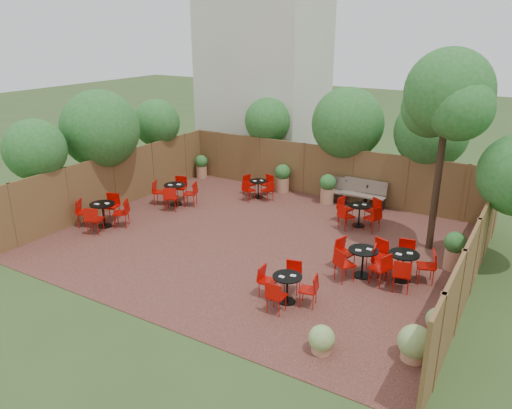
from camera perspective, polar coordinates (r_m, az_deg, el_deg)
The scene contains 13 objects.
ground at distance 15.21m, azimuth 0.39°, elevation -4.37°, with size 80.00×80.00×0.00m, color #354F23.
courtyard_paving at distance 15.21m, azimuth 0.39°, elevation -4.34°, with size 12.00×10.00×0.02m, color #3D1F19.
fence_back at distance 19.09m, azimuth 8.09°, elevation 3.72°, with size 12.00×0.08×2.00m, color brown.
fence_left at distance 18.46m, azimuth -15.85°, elevation 2.59°, with size 0.08×10.00×2.00m, color brown.
fence_right at distance 13.08m, azimuth 23.74°, elevation -5.58°, with size 0.08×10.00×2.00m, color brown.
neighbour_building at distance 23.16m, azimuth 0.95°, elevation 14.31°, with size 5.00×4.00×8.00m, color beige.
overhang_foliage at distance 17.50m, azimuth 1.85°, elevation 8.27°, with size 15.56×10.55×2.75m.
courtyard_tree at distance 14.52m, azimuth 21.15°, elevation 11.18°, with size 2.58×2.48×5.73m.
park_bench_left at distance 18.54m, azimuth 10.48°, elevation 1.50°, with size 1.55×0.56×0.95m.
park_bench_right at distance 18.35m, azimuth 12.26°, elevation 1.26°, with size 1.63×0.55×1.00m.
bistro_tables at distance 15.26m, azimuth 0.88°, elevation -2.43°, with size 11.04×7.66×0.92m.
planters at distance 18.14m, azimuth 5.83°, elevation 1.64°, with size 11.56×4.04×1.12m.
low_shrubs at distance 10.74m, azimuth 15.87°, elevation -14.42°, with size 2.40×2.44×0.73m.
Camera 1 is at (7.07, -11.94, 6.25)m, focal length 34.83 mm.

